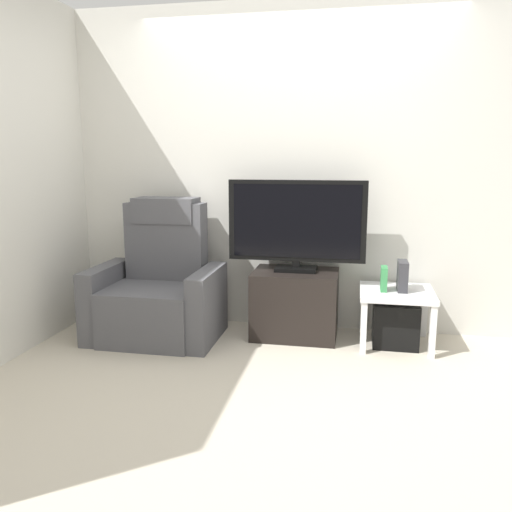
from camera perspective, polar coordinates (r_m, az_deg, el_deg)
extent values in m
plane|color=beige|center=(3.44, 1.83, -13.21)|extent=(6.40, 6.40, 0.00)
cube|color=silver|center=(4.27, 4.41, 9.41)|extent=(6.40, 0.06, 2.60)
cube|color=black|center=(4.13, 4.32, -5.25)|extent=(0.66, 0.47, 0.53)
cube|color=black|center=(3.88, 3.94, -4.66)|extent=(0.60, 0.02, 0.02)
cube|color=black|center=(3.92, 4.04, -3.98)|extent=(0.34, 0.11, 0.04)
cube|color=black|center=(4.08, 4.40, -1.42)|extent=(0.32, 0.20, 0.03)
cube|color=black|center=(4.07, 4.41, -0.86)|extent=(0.06, 0.04, 0.05)
cube|color=black|center=(4.02, 4.48, 3.86)|extent=(1.06, 0.05, 0.62)
cube|color=black|center=(3.99, 4.44, 3.81)|extent=(0.98, 0.01, 0.56)
cube|color=#515156|center=(4.17, -10.89, -6.02)|extent=(0.70, 0.72, 0.42)
cube|color=#515156|center=(4.30, -9.80, 1.65)|extent=(0.64, 0.20, 0.62)
cube|color=#515156|center=(4.28, -9.81, 5.00)|extent=(0.50, 0.26, 0.20)
cube|color=#515156|center=(4.32, -16.12, -4.69)|extent=(0.14, 0.68, 0.56)
cube|color=#515156|center=(4.01, -5.33, -5.48)|extent=(0.14, 0.68, 0.56)
cube|color=white|center=(4.03, 15.19, -3.91)|extent=(0.54, 0.54, 0.04)
cube|color=white|center=(3.85, 11.71, -7.72)|extent=(0.04, 0.04, 0.39)
cube|color=white|center=(3.89, 18.81, -7.90)|extent=(0.04, 0.04, 0.39)
cube|color=white|center=(4.30, 11.66, -5.73)|extent=(0.04, 0.04, 0.39)
cube|color=white|center=(4.34, 17.99, -5.91)|extent=(0.04, 0.04, 0.39)
cube|color=black|center=(4.10, 15.02, -7.14)|extent=(0.33, 0.33, 0.33)
cube|color=#388C4C|center=(3.98, 13.85, -2.43)|extent=(0.05, 0.14, 0.18)
cube|color=#333338|center=(4.01, 15.77, -2.11)|extent=(0.07, 0.20, 0.22)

